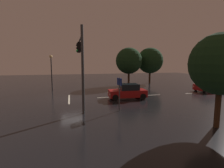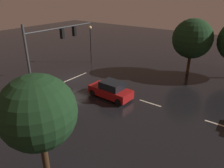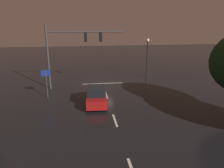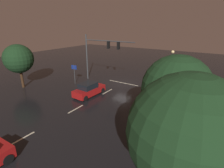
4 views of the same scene
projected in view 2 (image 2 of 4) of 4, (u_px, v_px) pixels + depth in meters
ground_plane at (74, 79)px, 25.41m from camera, size 80.00×80.00×0.00m
traffic_signal_assembly at (51, 45)px, 20.43m from camera, size 8.46×0.47×7.11m
lane_dash_far at (100, 88)px, 23.25m from camera, size 0.16×2.20×0.01m
lane_dash_mid at (150, 103)px, 20.02m from camera, size 0.16×2.20×0.01m
lane_dash_near at (220, 125)px, 16.80m from camera, size 0.16×2.20×0.01m
stop_bar at (72, 79)px, 25.57m from camera, size 5.00×0.16×0.01m
car_approaching at (111, 90)px, 20.79m from camera, size 2.08×4.44×1.70m
street_lamp_left_kerb at (90, 37)px, 30.11m from camera, size 0.44×0.44×5.20m
route_sign at (55, 89)px, 18.00m from camera, size 0.90×0.19×2.91m
tree_right_near at (38, 113)px, 10.60m from camera, size 3.92×3.92×6.08m
tree_left_far at (192, 39)px, 25.53m from camera, size 4.71×4.71×6.75m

